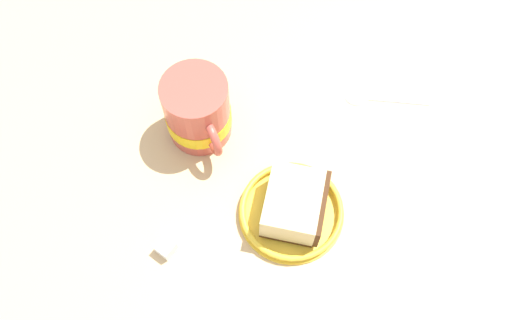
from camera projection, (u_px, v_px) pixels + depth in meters
The scene contains 6 objects.
ground_plane at pixel (291, 166), 72.75cm from camera, with size 147.60×147.60×2.48cm, color tan.
small_plate at pixel (291, 211), 67.92cm from camera, with size 13.17×13.17×1.62cm.
cake_slice at pixel (295, 204), 65.50cm from camera, with size 10.70×10.74×5.08cm.
tea_mug at pixel (198, 111), 69.30cm from camera, with size 8.52×11.18×10.07cm.
teaspoon at pixel (370, 100), 75.16cm from camera, with size 9.97×8.11×0.80cm.
sugar_cube at pixel (166, 248), 65.79cm from camera, with size 1.99×1.99×1.99cm, color white.
Camera 1 is at (-19.58, -22.89, 65.15)cm, focal length 38.54 mm.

